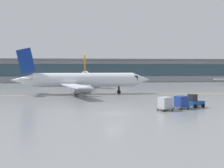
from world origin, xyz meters
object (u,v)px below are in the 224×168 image
object	(u,v)px
cargo_dolly_trailing	(165,103)
cargo_dolly_lead	(181,102)
gate_airplane_1	(85,76)
taxiing_regional_jet	(83,80)
baggage_tug	(195,102)

from	to	relation	value
cargo_dolly_trailing	cargo_dolly_lead	bearing A→B (deg)	-0.00
gate_airplane_1	taxiing_regional_jet	size ratio (longest dim) A/B	0.98
cargo_dolly_lead	cargo_dolly_trailing	bearing A→B (deg)	180.00
gate_airplane_1	cargo_dolly_lead	size ratio (longest dim) A/B	12.10
baggage_tug	taxiing_regional_jet	bearing A→B (deg)	100.15
taxiing_regional_jet	cargo_dolly_trailing	distance (m)	29.18
gate_airplane_1	baggage_tug	distance (m)	57.98
cargo_dolly_trailing	taxiing_regional_jet	bearing A→B (deg)	88.24
cargo_dolly_trailing	baggage_tug	bearing A→B (deg)	-0.00
taxiing_regional_jet	cargo_dolly_lead	xyz separation A→B (m)	(14.79, -25.15, -2.14)
taxiing_regional_jet	cargo_dolly_trailing	world-z (taller)	taxiing_regional_jet
gate_airplane_1	cargo_dolly_trailing	world-z (taller)	gate_airplane_1
baggage_tug	cargo_dolly_trailing	bearing A→B (deg)	180.00
gate_airplane_1	taxiing_regional_jet	xyz separation A→B (m)	(-0.77, -31.63, 0.08)
baggage_tug	cargo_dolly_lead	size ratio (longest dim) A/B	1.14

